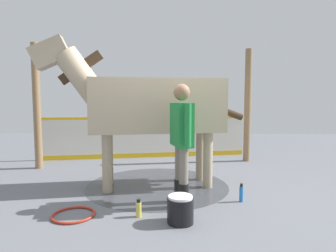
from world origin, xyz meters
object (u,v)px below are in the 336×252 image
(hose_coil, at_px, (73,215))
(wash_bucket, at_px, (180,209))
(horse, at_px, (149,105))
(handler, at_px, (182,136))
(bottle_shampoo, at_px, (139,209))
(bottle_spray, at_px, (241,193))

(hose_coil, bearing_deg, wash_bucket, -97.20)
(horse, xyz_separation_m, handler, (-0.90, -0.53, -0.42))
(wash_bucket, bearing_deg, hose_coil, 82.80)
(hose_coil, bearing_deg, bottle_shampoo, -90.46)
(bottle_spray, xyz_separation_m, hose_coil, (-0.57, 2.29, -0.11))
(wash_bucket, xyz_separation_m, bottle_spray, (0.75, -0.91, -0.04))
(horse, relative_size, hose_coil, 6.41)
(wash_bucket, distance_m, bottle_shampoo, 0.56)
(bottle_spray, bearing_deg, hose_coil, 104.06)
(bottle_shampoo, bearing_deg, bottle_spray, -68.10)
(wash_bucket, relative_size, bottle_spray, 1.24)
(horse, height_order, wash_bucket, horse)
(bottle_shampoo, height_order, bottle_spray, bottle_spray)
(handler, height_order, wash_bucket, handler)
(bottle_shampoo, bearing_deg, hose_coil, 89.54)
(handler, bearing_deg, wash_bucket, -106.67)
(handler, relative_size, bottle_spray, 6.27)
(hose_coil, bearing_deg, horse, -33.34)
(bottle_shampoo, bearing_deg, horse, -1.35)
(wash_bucket, relative_size, bottle_shampoo, 1.46)
(horse, relative_size, bottle_spray, 13.02)
(wash_bucket, bearing_deg, bottle_shampoo, 72.50)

